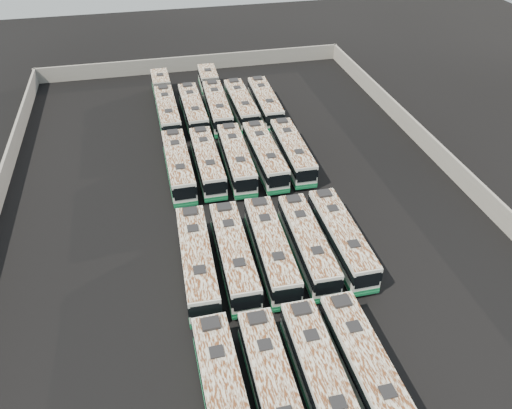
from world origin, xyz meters
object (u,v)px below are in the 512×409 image
object	(u,v)px
bus_front_right	(367,370)
bus_midfront_far_left	(197,261)
bus_back_right	(241,105)
bus_back_center	(214,98)
bus_back_left	(193,110)
bus_midfront_center	(271,249)
bus_midback_far_right	(292,151)
bus_back_far_right	(265,103)
bus_front_center	(322,380)
bus_midback_right	(265,155)
bus_midfront_left	(234,255)
bus_midback_far_left	(179,165)
bus_back_far_left	(165,102)
bus_midback_left	(207,162)
bus_midfront_far_right	(341,238)
bus_front_far_left	(225,400)
bus_midback_center	(236,158)
bus_midfront_right	(307,244)
bus_front_left	(274,390)

from	to	relation	value
bus_front_right	bus_midfront_far_left	size ratio (longest dim) A/B	0.99
bus_back_right	bus_back_center	bearing A→B (deg)	135.59
bus_back_left	bus_back_right	size ratio (longest dim) A/B	1.01
bus_midfront_center	bus_back_right	world-z (taller)	bus_midfront_center
bus_front_right	bus_midback_far_right	distance (m)	27.17
bus_back_right	bus_midfront_far_left	bearing A→B (deg)	-109.38
bus_back_left	bus_back_far_right	bearing A→B (deg)	-0.46
bus_midfront_far_left	bus_front_center	bearing A→B (deg)	-62.25
bus_front_right	bus_back_left	size ratio (longest dim) A/B	1.02
bus_midback_right	bus_midfront_left	bearing A→B (deg)	-113.79
bus_midback_far_left	bus_back_right	distance (m)	15.42
bus_midback_far_left	bus_back_far_left	distance (m)	15.34
bus_midback_left	bus_back_left	bearing A→B (deg)	89.43
bus_midfront_far_right	bus_back_center	size ratio (longest dim) A/B	0.64
bus_front_far_left	bus_midfront_far_right	distance (m)	17.34
bus_front_center	bus_midback_far_left	size ratio (longest dim) A/B	1.00
bus_midback_center	bus_front_center	bearing A→B (deg)	-88.75
bus_back_center	bus_front_right	bearing A→B (deg)	-84.63
bus_midfront_center	bus_midback_right	world-z (taller)	bus_midfront_center
bus_midback_left	bus_back_far_left	bearing A→B (deg)	101.17
bus_front_center	bus_back_far_left	size ratio (longest dim) A/B	0.66
bus_midfront_right	bus_midfront_far_right	distance (m)	2.97
bus_back_far_left	bus_midfront_left	bearing A→B (deg)	-85.04
bus_front_far_left	bus_midback_far_right	size ratio (longest dim) A/B	1.05
bus_midfront_far_left	bus_midfront_far_right	bearing A→B (deg)	2.34
bus_front_right	bus_midfront_far_right	world-z (taller)	bus_front_right
bus_front_left	bus_midfront_far_right	world-z (taller)	bus_midfront_far_right
bus_midfront_far_left	bus_midback_far_left	distance (m)	14.49
bus_front_center	bus_midfront_left	world-z (taller)	bus_front_center
bus_midback_far_right	bus_back_left	world-z (taller)	bus_back_left
bus_front_left	bus_back_right	xyz separation A→B (m)	(6.05, 39.28, -0.01)
bus_front_right	bus_midback_right	xyz separation A→B (m)	(-0.01, 26.80, -0.02)
bus_back_far_left	bus_midback_left	bearing A→B (deg)	-79.51
bus_back_far_left	bus_midback_far_right	bearing A→B (deg)	-52.07
bus_midback_left	bus_midfront_right	bearing A→B (deg)	-67.32
bus_midback_right	bus_midback_far_right	xyz separation A→B (m)	(3.05, 0.20, -0.03)
bus_back_center	bus_back_right	world-z (taller)	bus_back_center
bus_back_far_left	bus_midfront_far_left	bearing A→B (deg)	-90.73
bus_front_far_left	bus_midfront_far_left	distance (m)	12.29
bus_front_right	bus_midfront_far_right	size ratio (longest dim) A/B	1.02
bus_midfront_left	bus_midfront_far_right	xyz separation A→B (m)	(9.12, 0.07, -0.02)
bus_midfront_right	bus_midback_far_right	size ratio (longest dim) A/B	1.00
bus_front_far_left	bus_back_left	size ratio (longest dim) A/B	1.03
bus_front_right	bus_back_far_left	bearing A→B (deg)	101.02
bus_front_center	bus_midfront_far_right	world-z (taller)	bus_front_center
bus_front_left	bus_back_far_right	distance (m)	40.27
bus_back_far_right	bus_midback_left	bearing A→B (deg)	-125.56
bus_midback_far_right	bus_back_left	xyz separation A→B (m)	(-9.03, 12.16, 0.02)
bus_midfront_far_left	bus_back_far_left	distance (m)	29.83
bus_front_left	bus_back_far_left	size ratio (longest dim) A/B	0.65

